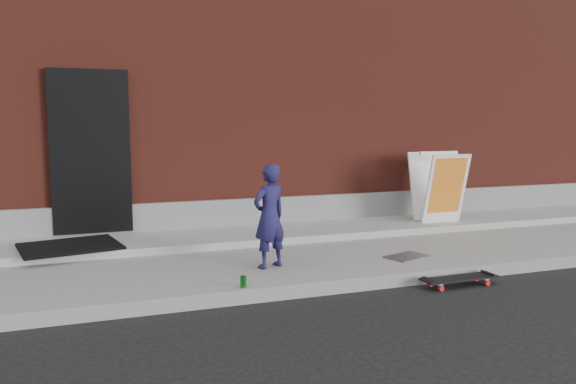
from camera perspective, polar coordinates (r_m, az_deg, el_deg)
name	(u,v)px	position (r m, az deg, el deg)	size (l,w,h in m)	color
ground	(356,292)	(6.14, 6.94, -10.06)	(80.00, 80.00, 0.00)	black
sidewalk	(305,255)	(7.44, 1.72, -6.37)	(20.00, 3.00, 0.15)	slate
apron	(282,233)	(8.24, -0.58, -4.16)	(20.00, 1.20, 0.10)	gray
building	(213,91)	(12.53, -7.65, 10.17)	(20.00, 8.10, 5.00)	maroon
child	(269,216)	(6.38, -1.91, -2.48)	(0.43, 0.28, 1.19)	#1A1743
skateboard	(459,279)	(6.57, 17.00, -8.44)	(0.88, 0.23, 0.10)	red
pizza_sign	(438,186)	(9.14, 15.03, 0.54)	(0.69, 0.81, 1.11)	white
soda_can	(243,282)	(5.73, -4.57, -9.09)	(0.06, 0.06, 0.12)	#1A8628
doormat	(70,246)	(7.55, -21.28, -5.16)	(1.16, 0.94, 0.03)	black
utility_plate	(407,257)	(7.13, 12.00, -6.43)	(0.52, 0.34, 0.02)	#545358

